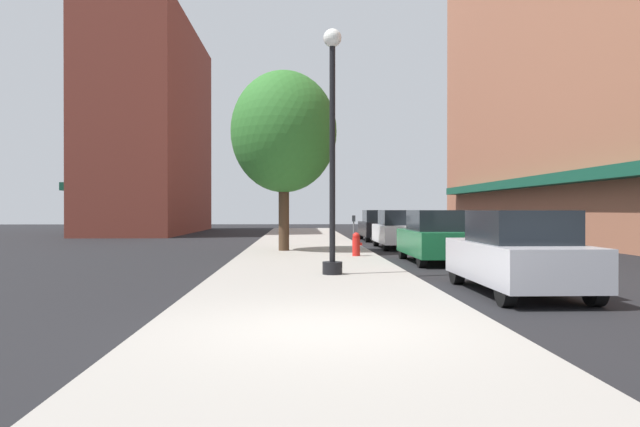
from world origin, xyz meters
The scene contains 12 objects.
ground_plane centered at (4.00, 18.00, 0.00)m, with size 90.00×90.00×0.00m, color black.
sidewalk_slab centered at (0.00, 19.00, 0.06)m, with size 4.80×50.00×0.12m, color gray.
building_right_brick centered at (14.99, 22.00, 10.26)m, with size 6.80×40.00×20.57m.
building_far_background centered at (-11.01, 37.00, 7.48)m, with size 6.80×18.00×15.00m.
lamppost centered at (0.48, 6.67, 3.20)m, with size 0.48×0.48×5.90m.
fire_hydrant centered at (1.61, 12.45, 0.52)m, with size 0.33×0.26×0.79m.
parking_meter_near centered at (2.05, 18.18, 0.95)m, with size 0.14×0.09×1.31m.
tree_near centered at (-0.89, 15.27, 4.63)m, with size 4.03×4.03×6.85m.
car_silver centered at (4.00, 3.96, 0.81)m, with size 1.80×4.30×1.66m.
car_green centered at (4.00, 11.02, 0.81)m, with size 1.80×4.30×1.66m.
car_white centered at (4.00, 18.15, 0.81)m, with size 1.80×4.30×1.66m.
car_black centered at (4.00, 24.75, 0.81)m, with size 1.80×4.30×1.66m.
Camera 1 is at (-0.35, -7.90, 1.67)m, focal length 34.12 mm.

